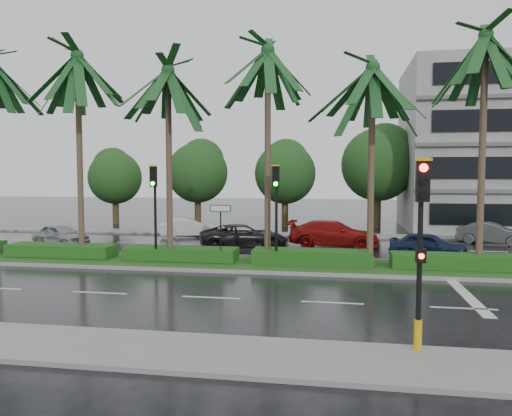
% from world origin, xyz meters
% --- Properties ---
extents(ground, '(120.00, 120.00, 0.00)m').
position_xyz_m(ground, '(0.00, 0.00, 0.00)').
color(ground, black).
rests_on(ground, ground).
extents(near_sidewalk, '(40.00, 2.40, 0.12)m').
position_xyz_m(near_sidewalk, '(0.00, -10.20, 0.06)').
color(near_sidewalk, gray).
rests_on(near_sidewalk, ground).
extents(far_sidewalk, '(40.00, 2.00, 0.12)m').
position_xyz_m(far_sidewalk, '(0.00, 12.00, 0.06)').
color(far_sidewalk, gray).
rests_on(far_sidewalk, ground).
extents(median, '(36.00, 4.00, 0.15)m').
position_xyz_m(median, '(0.00, 1.00, 0.08)').
color(median, gray).
rests_on(median, ground).
extents(hedge, '(35.20, 1.40, 0.60)m').
position_xyz_m(hedge, '(0.00, 1.00, 0.45)').
color(hedge, '#174313').
rests_on(hedge, median).
extents(lane_markings, '(34.00, 13.06, 0.01)m').
position_xyz_m(lane_markings, '(3.04, -0.43, 0.01)').
color(lane_markings, silver).
rests_on(lane_markings, ground).
extents(palm_row, '(26.30, 4.20, 10.43)m').
position_xyz_m(palm_row, '(-1.25, 1.02, 8.66)').
color(palm_row, '#423226').
rests_on(palm_row, median).
extents(signal_near, '(0.34, 0.45, 4.36)m').
position_xyz_m(signal_near, '(6.00, -9.39, 2.50)').
color(signal_near, black).
rests_on(signal_near, near_sidewalk).
extents(signal_median_left, '(0.34, 0.42, 4.36)m').
position_xyz_m(signal_median_left, '(-4.00, 0.30, 3.00)').
color(signal_median_left, black).
rests_on(signal_median_left, median).
extents(signal_median_right, '(0.34, 0.42, 4.36)m').
position_xyz_m(signal_median_right, '(1.50, 0.30, 3.00)').
color(signal_median_right, black).
rests_on(signal_median_right, median).
extents(street_sign, '(0.95, 0.09, 2.60)m').
position_xyz_m(street_sign, '(-1.00, 0.48, 2.12)').
color(street_sign, black).
rests_on(street_sign, median).
extents(bg_trees, '(32.61, 5.48, 7.91)m').
position_xyz_m(bg_trees, '(1.49, 17.59, 4.58)').
color(bg_trees, '#3C2B1B').
rests_on(bg_trees, ground).
extents(car_silver, '(2.76, 3.98, 1.26)m').
position_xyz_m(car_silver, '(-11.50, 5.10, 0.63)').
color(car_silver, '#999CA0').
rests_on(car_silver, ground).
extents(car_white, '(2.41, 3.91, 1.22)m').
position_xyz_m(car_white, '(-5.50, 10.16, 0.61)').
color(car_white, silver).
rests_on(car_white, ground).
extents(car_darkgrey, '(3.74, 5.32, 1.35)m').
position_xyz_m(car_darkgrey, '(-1.00, 5.87, 0.67)').
color(car_darkgrey, black).
rests_on(car_darkgrey, ground).
extents(car_red, '(2.35, 5.19, 1.48)m').
position_xyz_m(car_red, '(3.87, 7.44, 0.74)').
color(car_red, maroon).
rests_on(car_red, ground).
extents(car_blue, '(2.45, 3.93, 1.25)m').
position_xyz_m(car_blue, '(8.50, 4.43, 0.62)').
color(car_blue, '#182548').
rests_on(car_blue, ground).
extents(car_grey, '(2.60, 4.08, 1.27)m').
position_xyz_m(car_grey, '(13.00, 9.97, 0.63)').
color(car_grey, '#4C4E50').
rests_on(car_grey, ground).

